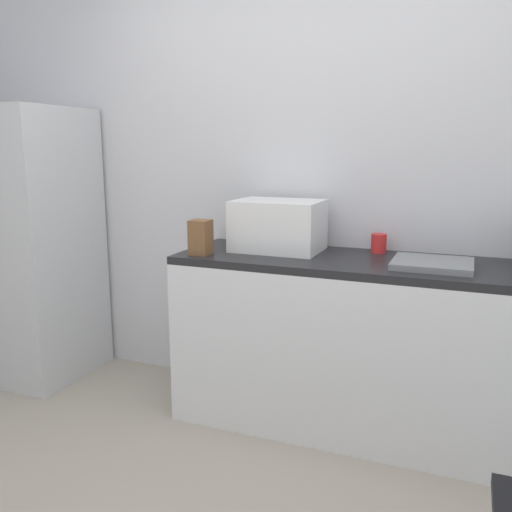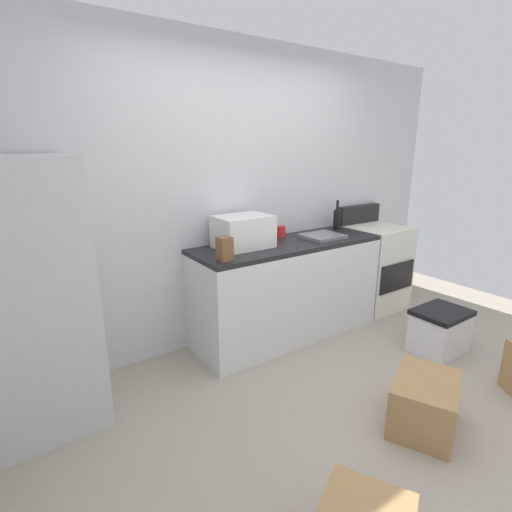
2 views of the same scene
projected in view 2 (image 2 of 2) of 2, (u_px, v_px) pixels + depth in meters
ground_plane at (364, 413)px, 2.61m from camera, size 6.00×6.00×0.00m
wall_back at (239, 196)px, 3.49m from camera, size 5.00×0.10×2.60m
kitchen_counter at (287, 289)px, 3.60m from camera, size 1.80×0.60×0.90m
refrigerator at (29, 299)px, 2.34m from camera, size 0.68×0.66×1.68m
stove_oven at (373, 265)px, 4.27m from camera, size 0.60×0.61×1.10m
microwave at (243, 232)px, 3.27m from camera, size 0.46×0.34×0.27m
sink_basin at (322, 236)px, 3.65m from camera, size 0.36×0.32×0.03m
wine_bottle at (337, 219)px, 4.00m from camera, size 0.07×0.07×0.30m
coffee_mug at (281, 231)px, 3.68m from camera, size 0.08×0.08×0.10m
knife_block at (225, 249)px, 2.89m from camera, size 0.10×0.10×0.18m
cardboard_box_medium at (425, 403)px, 2.44m from camera, size 0.60×0.54×0.33m
storage_bin at (440, 330)px, 3.36m from camera, size 0.46×0.36×0.38m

